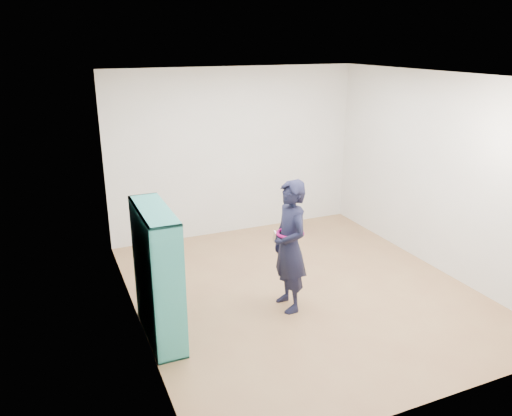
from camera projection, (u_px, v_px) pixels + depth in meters
name	position (u px, v px, depth m)	size (l,w,h in m)	color
floor	(301.00, 290.00, 6.25)	(4.50, 4.50, 0.00)	#8C5F40
ceiling	(308.00, 76.00, 5.41)	(4.50, 4.50, 0.00)	white
wall_left	(132.00, 213.00, 5.08)	(0.02, 4.50, 2.60)	beige
wall_right	(438.00, 173.00, 6.58)	(0.02, 4.50, 2.60)	beige
wall_back	(235.00, 152.00, 7.79)	(4.00, 0.02, 2.60)	beige
wall_front	(443.00, 267.00, 3.87)	(4.00, 0.02, 2.60)	beige
bookshelf	(156.00, 276.00, 5.08)	(0.31, 1.06, 1.41)	teal
person	(290.00, 246.00, 5.61)	(0.37, 0.56, 1.54)	black
smartphone	(275.00, 237.00, 5.61)	(0.01, 0.11, 0.14)	silver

